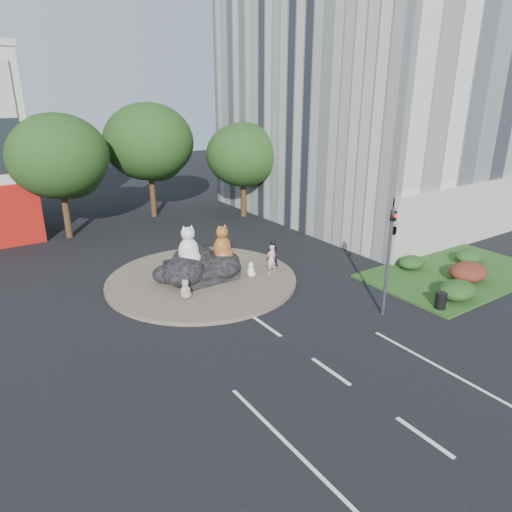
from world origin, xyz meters
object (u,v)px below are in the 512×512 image
Objects in this scene: pedestrian_dark at (272,254)px; litter_bin at (441,300)px; pedestrian_pink at (271,259)px; cat_tabby at (222,242)px; cat_white at (188,245)px; kitten_calico at (186,288)px; kitten_white at (251,269)px.

litter_bin is (3.50, -8.39, -0.48)m from pedestrian_dark.
cat_tabby is at bearing -31.66° from pedestrian_pink.
pedestrian_pink is 8.67m from litter_bin.
cat_white is 2.12× the size of kitten_calico.
kitten_white is 1.07× the size of litter_bin.
pedestrian_dark is 9.10m from litter_bin.
pedestrian_pink is (1.15, -0.26, 0.40)m from kitten_white.
pedestrian_pink is at bearing -33.78° from cat_tabby.
cat_white reaches higher than kitten_white.
cat_white is at bearing 131.02° from litter_bin.
cat_tabby is at bearing -3.28° from cat_white.
kitten_calico is at bearing -110.40° from cat_white.
cat_tabby is at bearing 62.95° from kitten_calico.
kitten_white is at bearing -46.37° from cat_tabby.
cat_tabby is at bearing 130.22° from kitten_white.
kitten_white is 0.53× the size of pedestrian_dark.
pedestrian_pink is at bearing -11.89° from cat_white.
pedestrian_pink is at bearing 118.15° from litter_bin.
pedestrian_dark is (0.58, 0.75, -0.03)m from pedestrian_pink.
litter_bin is (6.38, -8.89, -1.56)m from cat_tabby.
kitten_white is 1.85m from pedestrian_dark.
cat_white is 3.56m from kitten_white.
kitten_white reaches higher than litter_bin.
kitten_calico is at bearing 10.65° from pedestrian_dark.
cat_white reaches higher than pedestrian_dark.
cat_white is 1.27× the size of pedestrian_pink.
kitten_white is at bearing 123.59° from litter_bin.
pedestrian_pink reaches higher than kitten_white.
pedestrian_pink reaches higher than pedestrian_dark.
kitten_calico is 1.18× the size of kitten_white.
cat_white is 2.69m from kitten_calico.
pedestrian_pink is (5.21, 0.24, 0.33)m from kitten_calico.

